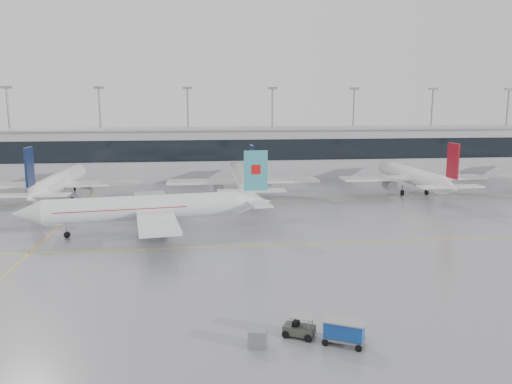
{
  "coord_description": "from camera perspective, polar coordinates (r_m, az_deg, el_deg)",
  "views": [
    {
      "loc": [
        -8.9,
        -62.95,
        18.47
      ],
      "look_at": [
        0.0,
        12.0,
        5.0
      ],
      "focal_mm": 35.0,
      "sensor_mm": 36.0,
      "label": 1
    }
  ],
  "objects": [
    {
      "name": "air_canada_jet",
      "position": [
        73.18,
        -11.78,
        -1.77
      ],
      "size": [
        36.67,
        29.58,
        11.53
      ],
      "rotation": [
        0.0,
        0.0,
        3.28
      ],
      "color": "silver",
      "rests_on": "ground"
    },
    {
      "name": "terminal_glass",
      "position": [
        118.24,
        -2.43,
        4.79
      ],
      "size": [
        180.0,
        0.2,
        5.0
      ],
      "primitive_type": "cube",
      "color": "black",
      "rests_on": "ground"
    },
    {
      "name": "gse_unit",
      "position": [
        39.91,
        0.23,
        -16.32
      ],
      "size": [
        1.7,
        1.63,
        1.4
      ],
      "primitive_type": "cube",
      "rotation": [
        0.0,
        0.0,
        -0.28
      ],
      "color": "slate",
      "rests_on": "ground"
    },
    {
      "name": "parked_jet_d",
      "position": [
        107.16,
        17.5,
        1.73
      ],
      "size": [
        29.64,
        36.96,
        11.72
      ],
      "rotation": [
        0.0,
        0.0,
        1.57
      ],
      "color": "white",
      "rests_on": "ground"
    },
    {
      "name": "terminal_roof",
      "position": [
        125.42,
        -2.71,
        7.24
      ],
      "size": [
        182.0,
        16.0,
        0.4
      ],
      "primitive_type": "cube",
      "color": "gray",
      "rests_on": "ground"
    },
    {
      "name": "parked_jet_c",
      "position": [
        98.16,
        -1.49,
        1.47
      ],
      "size": [
        29.64,
        36.96,
        11.72
      ],
      "rotation": [
        0.0,
        0.0,
        1.57
      ],
      "color": "white",
      "rests_on": "ground"
    },
    {
      "name": "terminal",
      "position": [
        125.88,
        -2.69,
        4.42
      ],
      "size": [
        180.0,
        15.0,
        12.0
      ],
      "primitive_type": "cube",
      "color": "#A8A8AC",
      "rests_on": "ground"
    },
    {
      "name": "taxi_line_north",
      "position": [
        95.18,
        -1.28,
        -1.07
      ],
      "size": [
        120.0,
        0.25,
        0.01
      ],
      "primitive_type": "cube",
      "color": "gold",
      "rests_on": "ground"
    },
    {
      "name": "taxi_line_main",
      "position": [
        66.2,
        1.23,
        -6.08
      ],
      "size": [
        120.0,
        0.25,
        0.01
      ],
      "primitive_type": "cube",
      "color": "gold",
      "rests_on": "ground"
    },
    {
      "name": "light_masts",
      "position": [
        131.35,
        -2.91,
        7.87
      ],
      "size": [
        156.4,
        1.0,
        22.6
      ],
      "color": "gray",
      "rests_on": "ground"
    },
    {
      "name": "taxi_line_cross",
      "position": [
        82.84,
        -21.38,
        -3.47
      ],
      "size": [
        0.25,
        60.0,
        0.01
      ],
      "primitive_type": "cube",
      "color": "gold",
      "rests_on": "ground"
    },
    {
      "name": "baggage_cart",
      "position": [
        40.62,
        10.03,
        -15.29
      ],
      "size": [
        3.62,
        3.02,
        1.97
      ],
      "rotation": [
        0.0,
        0.0,
        -0.48
      ],
      "color": "gray",
      "rests_on": "ground"
    },
    {
      "name": "baggage_tug",
      "position": [
        41.57,
        4.95,
        -15.34
      ],
      "size": [
        3.62,
        2.49,
        1.78
      ],
      "rotation": [
        0.0,
        0.0,
        -0.48
      ],
      "color": "#3A3F35",
      "rests_on": "ground"
    },
    {
      "name": "parked_jet_b",
      "position": [
        101.18,
        -21.64,
        1.01
      ],
      "size": [
        29.64,
        36.96,
        11.72
      ],
      "rotation": [
        0.0,
        0.0,
        1.57
      ],
      "color": "white",
      "rests_on": "ground"
    },
    {
      "name": "ground",
      "position": [
        66.2,
        1.23,
        -6.08
      ],
      "size": [
        320.0,
        320.0,
        0.0
      ],
      "primitive_type": "plane",
      "color": "gray",
      "rests_on": "ground"
    }
  ]
}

